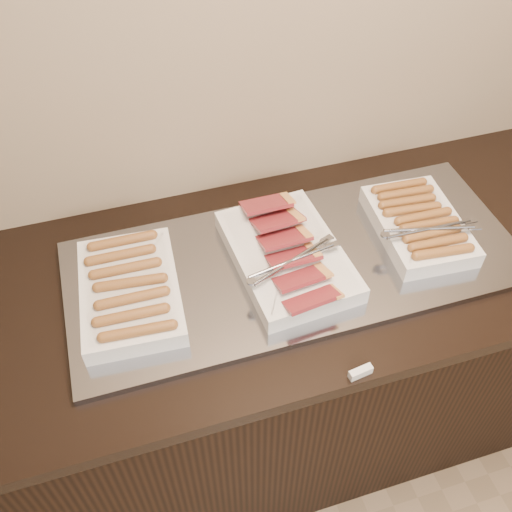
{
  "coord_description": "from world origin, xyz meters",
  "views": [
    {
      "loc": [
        -0.38,
        1.19,
        2.04
      ],
      "look_at": [
        -0.09,
        2.13,
        0.97
      ],
      "focal_mm": 40.0,
      "sensor_mm": 36.0,
      "label": 1
    }
  ],
  "objects_px": {
    "dish_left": "(130,290)",
    "dish_center": "(287,255)",
    "dish_right": "(419,224)",
    "counter": "(282,358)",
    "warming_tray": "(295,262)"
  },
  "relations": [
    {
      "from": "dish_left",
      "to": "dish_center",
      "type": "relative_size",
      "value": 0.87
    },
    {
      "from": "dish_left",
      "to": "dish_right",
      "type": "height_order",
      "value": "dish_right"
    },
    {
      "from": "dish_left",
      "to": "counter",
      "type": "bearing_deg",
      "value": 3.67
    },
    {
      "from": "counter",
      "to": "warming_tray",
      "type": "relative_size",
      "value": 1.72
    },
    {
      "from": "warming_tray",
      "to": "dish_right",
      "type": "height_order",
      "value": "dish_right"
    },
    {
      "from": "warming_tray",
      "to": "dish_center",
      "type": "height_order",
      "value": "dish_center"
    },
    {
      "from": "warming_tray",
      "to": "dish_left",
      "type": "bearing_deg",
      "value": 180.0
    },
    {
      "from": "counter",
      "to": "dish_left",
      "type": "relative_size",
      "value": 5.57
    },
    {
      "from": "dish_center",
      "to": "dish_left",
      "type": "bearing_deg",
      "value": 175.54
    },
    {
      "from": "counter",
      "to": "dish_left",
      "type": "xyz_separation_m",
      "value": [
        -0.41,
        0.0,
        0.5
      ]
    },
    {
      "from": "dish_left",
      "to": "dish_center",
      "type": "bearing_deg",
      "value": 3.19
    },
    {
      "from": "counter",
      "to": "dish_left",
      "type": "bearing_deg",
      "value": 180.0
    },
    {
      "from": "counter",
      "to": "dish_left",
      "type": "height_order",
      "value": "dish_left"
    },
    {
      "from": "counter",
      "to": "warming_tray",
      "type": "distance_m",
      "value": 0.46
    },
    {
      "from": "counter",
      "to": "dish_right",
      "type": "xyz_separation_m",
      "value": [
        0.37,
        -0.0,
        0.5
      ]
    }
  ]
}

